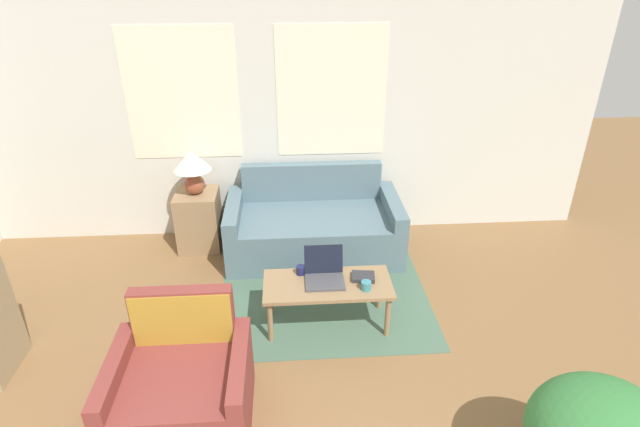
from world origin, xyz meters
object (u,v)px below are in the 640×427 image
at_px(armchair, 183,387).
at_px(cup_yellow, 366,286).
at_px(laptop, 324,273).
at_px(cup_navy, 301,270).
at_px(coffee_table, 328,288).
at_px(couch, 314,227).
at_px(table_lamp, 192,166).
at_px(book_red, 363,277).

height_order(armchair, cup_yellow, armchair).
distance_m(laptop, cup_navy, 0.21).
distance_m(armchair, coffee_table, 1.35).
distance_m(armchair, laptop, 1.39).
xyz_separation_m(couch, table_lamp, (-1.19, 0.15, 0.65)).
distance_m(table_lamp, laptop, 1.84).
distance_m(coffee_table, cup_yellow, 0.33).
xyz_separation_m(coffee_table, book_red, (0.30, 0.04, 0.07)).
distance_m(couch, armchair, 2.31).
bearing_deg(cup_navy, cup_yellow, -26.30).
relative_size(armchair, laptop, 2.76).
bearing_deg(couch, armchair, -114.96).
bearing_deg(cup_navy, book_red, -11.51).
distance_m(couch, laptop, 1.17).
relative_size(couch, book_red, 8.65).
bearing_deg(cup_yellow, table_lamp, 136.26).
height_order(coffee_table, laptop, laptop).
distance_m(laptop, cup_yellow, 0.36).
xyz_separation_m(table_lamp, cup_navy, (1.02, -1.21, -0.47)).
height_order(coffee_table, cup_navy, cup_navy).
bearing_deg(table_lamp, coffee_table, -47.74).
distance_m(cup_yellow, book_red, 0.15).
xyz_separation_m(table_lamp, cup_yellow, (1.53, -1.47, -0.47)).
height_order(couch, cup_yellow, couch).
height_order(couch, cup_navy, couch).
xyz_separation_m(laptop, cup_yellow, (0.32, -0.16, -0.02)).
relative_size(couch, laptop, 5.51).
height_order(armchair, book_red, armchair).
height_order(armchair, table_lamp, table_lamp).
distance_m(table_lamp, cup_navy, 1.65).
height_order(coffee_table, cup_yellow, cup_yellow).
xyz_separation_m(couch, cup_yellow, (0.34, -1.31, 0.18)).
bearing_deg(table_lamp, cup_navy, -49.89).
height_order(cup_navy, cup_yellow, cup_navy).
distance_m(couch, table_lamp, 1.36).
height_order(armchair, laptop, armchair).
bearing_deg(cup_yellow, couch, 104.55).
bearing_deg(table_lamp, laptop, -47.03).
bearing_deg(couch, table_lamp, 172.73).
relative_size(laptop, book_red, 1.57).
relative_size(couch, table_lamp, 3.81).
bearing_deg(cup_navy, laptop, -24.87).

